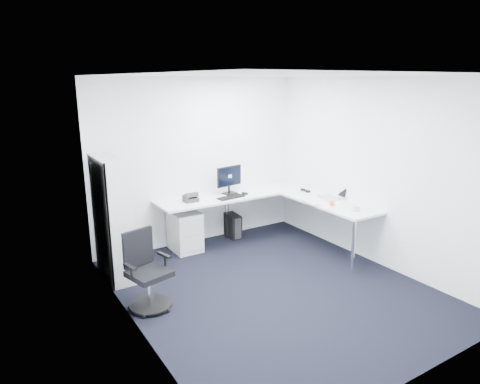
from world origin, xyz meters
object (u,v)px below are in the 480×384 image
bookshelf (112,218)px  task_chair (149,272)px  l_desk (249,222)px  monitor (230,180)px  laptop (329,191)px

bookshelf → task_chair: bookshelf is taller
l_desk → task_chair: task_chair is taller
l_desk → task_chair: size_ratio=2.97×
bookshelf → task_chair: (0.10, -1.07, -0.37)m
bookshelf → monitor: bearing=9.8°
l_desk → laptop: (1.06, -0.68, 0.53)m
bookshelf → monitor: bookshelf is taller
monitor → laptop: 1.62m
l_desk → laptop: bearing=-32.6°
bookshelf → task_chair: size_ratio=1.79×
monitor → laptop: size_ratio=1.40×
bookshelf → task_chair: 1.14m
bookshelf → laptop: bookshelf is taller
l_desk → task_chair: (-2.08, -1.02, 0.06)m
laptop → l_desk: bearing=157.2°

